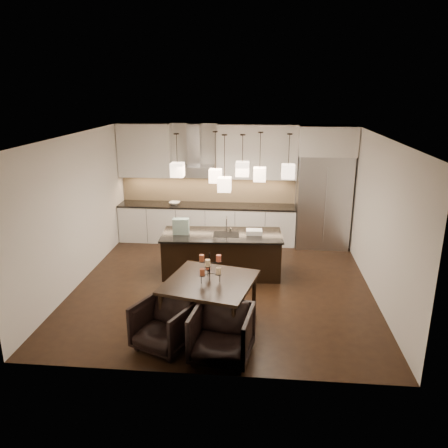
# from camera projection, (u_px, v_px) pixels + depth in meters

# --- Properties ---
(floor) EXTENTS (5.50, 5.50, 0.02)m
(floor) POSITION_uv_depth(u_px,v_px,m) (223.00, 285.00, 8.34)
(floor) COLOR black
(floor) RESTS_ON ground
(ceiling) EXTENTS (5.50, 5.50, 0.02)m
(ceiling) POSITION_uv_depth(u_px,v_px,m) (223.00, 135.00, 7.50)
(ceiling) COLOR white
(ceiling) RESTS_ON wall_back
(wall_back) EXTENTS (5.50, 0.02, 2.80)m
(wall_back) POSITION_uv_depth(u_px,v_px,m) (234.00, 183.00, 10.54)
(wall_back) COLOR silver
(wall_back) RESTS_ON ground
(wall_front) EXTENTS (5.50, 0.02, 2.80)m
(wall_front) POSITION_uv_depth(u_px,v_px,m) (202.00, 277.00, 5.30)
(wall_front) COLOR silver
(wall_front) RESTS_ON ground
(wall_left) EXTENTS (0.02, 5.50, 2.80)m
(wall_left) POSITION_uv_depth(u_px,v_px,m) (76.00, 210.00, 8.16)
(wall_left) COLOR silver
(wall_left) RESTS_ON ground
(wall_right) EXTENTS (0.02, 5.50, 2.80)m
(wall_right) POSITION_uv_depth(u_px,v_px,m) (379.00, 218.00, 7.68)
(wall_right) COLOR silver
(wall_right) RESTS_ON ground
(refrigerator) EXTENTS (1.20, 0.72, 2.15)m
(refrigerator) POSITION_uv_depth(u_px,v_px,m) (323.00, 202.00, 10.09)
(refrigerator) COLOR #B7B7BA
(refrigerator) RESTS_ON floor
(fridge_panel) EXTENTS (1.26, 0.72, 0.65)m
(fridge_panel) POSITION_uv_depth(u_px,v_px,m) (327.00, 140.00, 9.67)
(fridge_panel) COLOR silver
(fridge_panel) RESTS_ON refrigerator
(lower_cabinets) EXTENTS (4.21, 0.62, 0.88)m
(lower_cabinets) POSITION_uv_depth(u_px,v_px,m) (207.00, 224.00, 10.57)
(lower_cabinets) COLOR silver
(lower_cabinets) RESTS_ON floor
(countertop) EXTENTS (4.21, 0.66, 0.04)m
(countertop) POSITION_uv_depth(u_px,v_px,m) (207.00, 206.00, 10.43)
(countertop) COLOR black
(countertop) RESTS_ON lower_cabinets
(backsplash) EXTENTS (4.21, 0.02, 0.63)m
(backsplash) POSITION_uv_depth(u_px,v_px,m) (208.00, 189.00, 10.62)
(backsplash) COLOR #D6B687
(backsplash) RESTS_ON countertop
(upper_cab_left) EXTENTS (1.25, 0.35, 1.25)m
(upper_cab_left) POSITION_uv_depth(u_px,v_px,m) (145.00, 150.00, 10.31)
(upper_cab_left) COLOR silver
(upper_cab_left) RESTS_ON wall_back
(upper_cab_right) EXTENTS (1.85, 0.35, 1.25)m
(upper_cab_right) POSITION_uv_depth(u_px,v_px,m) (257.00, 152.00, 10.08)
(upper_cab_right) COLOR silver
(upper_cab_right) RESTS_ON wall_back
(hood_canopy) EXTENTS (0.90, 0.52, 0.24)m
(hood_canopy) POSITION_uv_depth(u_px,v_px,m) (194.00, 171.00, 10.26)
(hood_canopy) COLOR #B7B7BA
(hood_canopy) RESTS_ON wall_back
(hood_chimney) EXTENTS (0.30, 0.28, 0.96)m
(hood_chimney) POSITION_uv_depth(u_px,v_px,m) (194.00, 145.00, 10.19)
(hood_chimney) COLOR #B7B7BA
(hood_chimney) RESTS_ON hood_canopy
(fruit_bowl) EXTENTS (0.28, 0.28, 0.06)m
(fruit_bowl) POSITION_uv_depth(u_px,v_px,m) (175.00, 203.00, 10.44)
(fruit_bowl) COLOR silver
(fruit_bowl) RESTS_ON countertop
(island_body) EXTENTS (2.34, 1.05, 0.80)m
(island_body) POSITION_uv_depth(u_px,v_px,m) (222.00, 255.00, 8.72)
(island_body) COLOR black
(island_body) RESTS_ON floor
(island_top) EXTENTS (2.41, 1.12, 0.04)m
(island_top) POSITION_uv_depth(u_px,v_px,m) (222.00, 235.00, 8.59)
(island_top) COLOR black
(island_top) RESTS_ON island_body
(faucet) EXTENTS (0.10, 0.22, 0.35)m
(faucet) POSITION_uv_depth(u_px,v_px,m) (227.00, 224.00, 8.62)
(faucet) COLOR silver
(faucet) RESTS_ON island_top
(tote_bag) EXTENTS (0.32, 0.18, 0.31)m
(tote_bag) POSITION_uv_depth(u_px,v_px,m) (181.00, 226.00, 8.55)
(tote_bag) COLOR #215136
(tote_bag) RESTS_ON island_top
(food_container) EXTENTS (0.32, 0.24, 0.09)m
(food_container) POSITION_uv_depth(u_px,v_px,m) (254.00, 232.00, 8.57)
(food_container) COLOR silver
(food_container) RESTS_ON island_top
(dining_table) EXTENTS (1.54, 1.54, 0.77)m
(dining_table) POSITION_uv_depth(u_px,v_px,m) (210.00, 303.00, 6.80)
(dining_table) COLOR black
(dining_table) RESTS_ON floor
(candelabra) EXTENTS (0.44, 0.44, 0.45)m
(candelabra) POSITION_uv_depth(u_px,v_px,m) (210.00, 267.00, 6.62)
(candelabra) COLOR black
(candelabra) RESTS_ON dining_table
(candle_a) EXTENTS (0.09, 0.09, 0.10)m
(candle_a) POSITION_uv_depth(u_px,v_px,m) (219.00, 271.00, 6.59)
(candle_a) COLOR beige
(candle_a) RESTS_ON candelabra
(candle_b) EXTENTS (0.09, 0.09, 0.10)m
(candle_b) POSITION_uv_depth(u_px,v_px,m) (208.00, 266.00, 6.76)
(candle_b) COLOR #DD6046
(candle_b) RESTS_ON candelabra
(candle_c) EXTENTS (0.09, 0.09, 0.10)m
(candle_c) POSITION_uv_depth(u_px,v_px,m) (202.00, 272.00, 6.54)
(candle_c) COLOR #B15634
(candle_c) RESTS_ON candelabra
(candle_d) EXTENTS (0.09, 0.09, 0.10)m
(candle_d) POSITION_uv_depth(u_px,v_px,m) (219.00, 258.00, 6.63)
(candle_d) COLOR #DD6046
(candle_d) RESTS_ON candelabra
(candle_e) EXTENTS (0.09, 0.09, 0.10)m
(candle_e) POSITION_uv_depth(u_px,v_px,m) (202.00, 258.00, 6.64)
(candle_e) COLOR #B15634
(candle_e) RESTS_ON candelabra
(candle_f) EXTENTS (0.09, 0.09, 0.10)m
(candle_f) POSITION_uv_depth(u_px,v_px,m) (208.00, 263.00, 6.45)
(candle_f) COLOR beige
(candle_f) RESTS_ON candelabra
(armchair_left) EXTENTS (1.00, 1.01, 0.70)m
(armchair_left) POSITION_uv_depth(u_px,v_px,m) (164.00, 325.00, 6.24)
(armchair_left) COLOR black
(armchair_left) RESTS_ON floor
(armchair_right) EXTENTS (0.91, 0.93, 0.75)m
(armchair_right) POSITION_uv_depth(u_px,v_px,m) (222.00, 334.00, 5.97)
(armchair_right) COLOR black
(armchair_right) RESTS_ON floor
(pendant_a) EXTENTS (0.24, 0.24, 0.26)m
(pendant_a) POSITION_uv_depth(u_px,v_px,m) (177.00, 170.00, 8.17)
(pendant_a) COLOR #FFD9B3
(pendant_a) RESTS_ON ceiling
(pendant_b) EXTENTS (0.24, 0.24, 0.26)m
(pendant_b) POSITION_uv_depth(u_px,v_px,m) (215.00, 176.00, 8.61)
(pendant_b) COLOR #FFD9B3
(pendant_b) RESTS_ON ceiling
(pendant_c) EXTENTS (0.24, 0.24, 0.26)m
(pendant_c) POSITION_uv_depth(u_px,v_px,m) (242.00, 169.00, 7.99)
(pendant_c) COLOR #FFD9B3
(pendant_c) RESTS_ON ceiling
(pendant_d) EXTENTS (0.24, 0.24, 0.26)m
(pendant_d) POSITION_uv_depth(u_px,v_px,m) (260.00, 174.00, 8.46)
(pendant_d) COLOR #FFD9B3
(pendant_d) RESTS_ON ceiling
(pendant_e) EXTENTS (0.24, 0.24, 0.26)m
(pendant_e) POSITION_uv_depth(u_px,v_px,m) (288.00, 171.00, 8.13)
(pendant_e) COLOR #FFD9B3
(pendant_e) RESTS_ON ceiling
(pendant_f) EXTENTS (0.24, 0.24, 0.26)m
(pendant_f) POSITION_uv_depth(u_px,v_px,m) (224.00, 184.00, 8.05)
(pendant_f) COLOR #FFD9B3
(pendant_f) RESTS_ON ceiling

